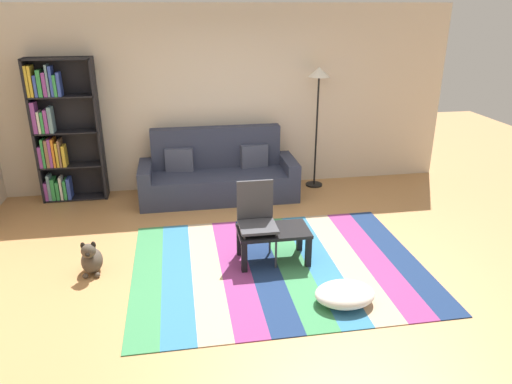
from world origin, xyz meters
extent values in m
plane|color=#B27F4C|center=(0.00, 0.00, 0.00)|extent=(14.00, 14.00, 0.00)
cube|color=beige|center=(0.00, 2.55, 1.35)|extent=(6.80, 0.10, 2.70)
cube|color=#387F4C|center=(-1.20, -0.13, 0.01)|extent=(0.31, 2.41, 0.01)
cube|color=teal|center=(-0.89, -0.13, 0.01)|extent=(0.31, 2.41, 0.01)
cube|color=tan|center=(-0.58, -0.13, 0.01)|extent=(0.31, 2.41, 0.01)
cube|color=#843370|center=(-0.27, -0.13, 0.01)|extent=(0.31, 2.41, 0.01)
cube|color=navy|center=(0.05, -0.13, 0.01)|extent=(0.31, 2.41, 0.01)
cube|color=#387F4C|center=(0.36, -0.13, 0.01)|extent=(0.31, 2.41, 0.01)
cube|color=teal|center=(0.67, -0.13, 0.01)|extent=(0.31, 2.41, 0.01)
cube|color=tan|center=(0.98, -0.13, 0.01)|extent=(0.31, 2.41, 0.01)
cube|color=#843370|center=(1.30, -0.13, 0.01)|extent=(0.31, 2.41, 0.01)
cube|color=navy|center=(1.61, -0.13, 0.01)|extent=(0.31, 2.41, 0.01)
cube|color=#2D3347|center=(-0.24, 1.95, 0.20)|extent=(1.90, 0.80, 0.40)
cube|color=#2D3347|center=(-0.24, 2.25, 0.70)|extent=(1.90, 0.20, 0.60)
cube|color=#2D3347|center=(-1.28, 1.95, 0.28)|extent=(0.18, 0.80, 0.56)
cube|color=#2D3347|center=(0.80, 1.95, 0.28)|extent=(0.18, 0.80, 0.56)
cube|color=#42475B|center=(-0.79, 2.13, 0.56)|extent=(0.42, 0.19, 0.36)
cube|color=#42475B|center=(0.31, 2.13, 0.56)|extent=(0.42, 0.19, 0.36)
cube|color=black|center=(-2.75, 2.30, 1.01)|extent=(0.04, 0.28, 2.02)
cube|color=black|center=(-1.88, 2.30, 1.01)|extent=(0.04, 0.28, 2.02)
cube|color=black|center=(-2.31, 2.43, 1.01)|extent=(0.90, 0.01, 2.02)
cube|color=black|center=(-2.31, 2.30, 0.02)|extent=(0.86, 0.28, 0.02)
cube|color=black|center=(-2.31, 2.30, 0.51)|extent=(0.86, 0.28, 0.02)
cube|color=black|center=(-2.31, 2.30, 1.01)|extent=(0.86, 0.28, 0.02)
cube|color=black|center=(-2.31, 2.30, 1.50)|extent=(0.86, 0.28, 0.02)
cube|color=black|center=(-2.31, 2.30, 2.00)|extent=(0.86, 0.28, 0.02)
cube|color=purple|center=(-2.71, 2.25, 0.16)|extent=(0.05, 0.16, 0.27)
cube|color=#668C99|center=(-2.66, 2.27, 0.21)|extent=(0.04, 0.19, 0.37)
cube|color=green|center=(-2.61, 2.28, 0.18)|extent=(0.05, 0.21, 0.31)
cube|color=green|center=(-2.55, 2.29, 0.16)|extent=(0.05, 0.24, 0.26)
cube|color=silver|center=(-2.50, 2.25, 0.20)|extent=(0.03, 0.17, 0.34)
cube|color=green|center=(-2.45, 2.28, 0.17)|extent=(0.04, 0.23, 0.28)
cube|color=#334CB2|center=(-2.39, 2.27, 0.18)|extent=(0.05, 0.20, 0.31)
cube|color=purple|center=(-2.71, 2.30, 0.68)|extent=(0.05, 0.26, 0.30)
cube|color=green|center=(-2.66, 2.30, 0.73)|extent=(0.03, 0.26, 0.41)
cube|color=#8C6647|center=(-2.61, 2.29, 0.72)|extent=(0.04, 0.24, 0.39)
cube|color=purple|center=(-2.57, 2.27, 0.73)|extent=(0.04, 0.20, 0.41)
cube|color=orange|center=(-2.53, 2.30, 0.73)|extent=(0.03, 0.26, 0.40)
cube|color=gold|center=(-2.48, 2.28, 0.70)|extent=(0.03, 0.21, 0.35)
cube|color=#8C6647|center=(-2.44, 2.29, 0.72)|extent=(0.03, 0.25, 0.38)
cube|color=gold|center=(-2.39, 2.26, 0.68)|extent=(0.04, 0.18, 0.30)
cube|color=purple|center=(-2.70, 2.27, 1.23)|extent=(0.05, 0.20, 0.43)
cube|color=silver|center=(-2.65, 2.26, 1.17)|extent=(0.03, 0.19, 0.30)
cube|color=green|center=(-2.60, 2.27, 1.16)|extent=(0.04, 0.20, 0.29)
cube|color=purple|center=(-2.55, 2.30, 1.18)|extent=(0.05, 0.26, 0.32)
cube|color=#668C99|center=(-2.50, 2.26, 1.20)|extent=(0.05, 0.18, 0.36)
cube|color=gold|center=(-2.71, 2.27, 1.72)|extent=(0.04, 0.21, 0.41)
cube|color=gold|center=(-2.67, 2.28, 1.72)|extent=(0.04, 0.23, 0.41)
cube|color=#334CB2|center=(-2.62, 2.25, 1.66)|extent=(0.04, 0.17, 0.29)
cube|color=green|center=(-2.56, 2.28, 1.69)|extent=(0.05, 0.23, 0.35)
cube|color=purple|center=(-2.50, 2.29, 1.67)|extent=(0.05, 0.25, 0.32)
cube|color=#668C99|center=(-2.45, 2.26, 1.73)|extent=(0.03, 0.18, 0.42)
cube|color=#334CB2|center=(-2.41, 2.26, 1.71)|extent=(0.04, 0.18, 0.40)
cube|color=green|center=(-2.37, 2.27, 1.66)|extent=(0.04, 0.19, 0.28)
cube|color=#334CB2|center=(-2.32, 2.25, 1.67)|extent=(0.04, 0.17, 0.32)
cube|color=black|center=(0.17, 0.00, 0.37)|extent=(0.78, 0.46, 0.04)
cube|color=black|center=(-0.18, -0.19, 0.18)|extent=(0.06, 0.06, 0.34)
cube|color=black|center=(0.52, -0.19, 0.18)|extent=(0.06, 0.06, 0.34)
cube|color=black|center=(-0.18, 0.19, 0.18)|extent=(0.06, 0.06, 0.34)
cube|color=black|center=(0.52, 0.19, 0.18)|extent=(0.06, 0.06, 0.34)
ellipsoid|color=white|center=(0.68, -0.92, 0.10)|extent=(0.58, 0.44, 0.19)
ellipsoid|color=#473D33|center=(-1.77, 0.10, 0.13)|extent=(0.22, 0.30, 0.26)
sphere|color=#473D33|center=(-1.77, -0.01, 0.30)|extent=(0.15, 0.15, 0.15)
ellipsoid|color=black|center=(-1.77, -0.07, 0.29)|extent=(0.06, 0.07, 0.05)
ellipsoid|color=black|center=(-1.83, 0.01, 0.36)|extent=(0.05, 0.04, 0.08)
ellipsoid|color=black|center=(-1.72, 0.01, 0.36)|extent=(0.05, 0.04, 0.08)
sphere|color=#473D33|center=(-1.83, -0.04, 0.03)|extent=(0.06, 0.06, 0.06)
sphere|color=#473D33|center=(-1.71, -0.04, 0.03)|extent=(0.06, 0.06, 0.06)
cylinder|color=black|center=(1.29, 2.24, 0.01)|extent=(0.26, 0.26, 0.02)
cylinder|color=black|center=(1.29, 2.24, 0.86)|extent=(0.03, 0.03, 1.66)
cone|color=white|center=(1.29, 2.24, 1.76)|extent=(0.32, 0.32, 0.14)
cube|color=black|center=(0.15, -0.02, 0.40)|extent=(0.11, 0.15, 0.02)
cube|color=#38383D|center=(0.00, 0.00, 0.44)|extent=(0.40, 0.40, 0.03)
cube|color=#38383D|center=(0.00, 0.18, 0.68)|extent=(0.40, 0.03, 0.44)
cylinder|color=#38383D|center=(-0.17, -0.17, 0.21)|extent=(0.02, 0.02, 0.42)
cylinder|color=#38383D|center=(0.17, -0.17, 0.21)|extent=(0.02, 0.02, 0.42)
cylinder|color=#38383D|center=(-0.17, 0.17, 0.21)|extent=(0.02, 0.02, 0.42)
cylinder|color=#38383D|center=(0.17, 0.17, 0.21)|extent=(0.02, 0.02, 0.42)
camera|label=1|loc=(-0.79, -4.59, 2.67)|focal=33.49mm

